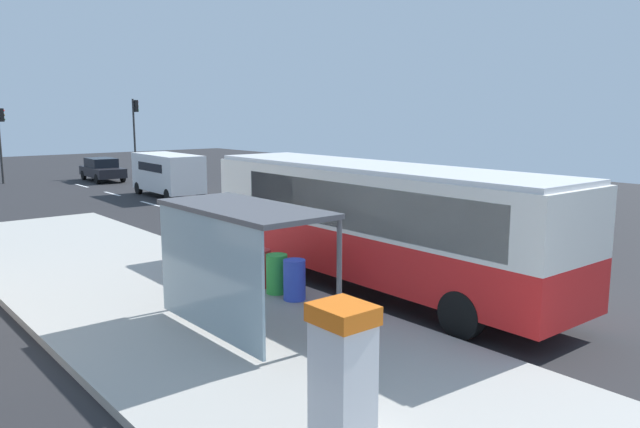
# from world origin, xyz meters

# --- Properties ---
(ground_plane) EXTENTS (56.00, 92.00, 0.04)m
(ground_plane) POSITION_xyz_m (0.00, 14.00, -0.02)
(ground_plane) COLOR #262628
(sidewalk_platform) EXTENTS (6.20, 30.00, 0.18)m
(sidewalk_platform) POSITION_xyz_m (-6.40, 2.00, 0.09)
(sidewalk_platform) COLOR #ADAAA3
(sidewalk_platform) RESTS_ON ground
(lane_stripe_seg_1) EXTENTS (0.16, 2.20, 0.01)m
(lane_stripe_seg_1) POSITION_xyz_m (0.25, -1.00, 0.01)
(lane_stripe_seg_1) COLOR silver
(lane_stripe_seg_1) RESTS_ON ground
(lane_stripe_seg_2) EXTENTS (0.16, 2.20, 0.01)m
(lane_stripe_seg_2) POSITION_xyz_m (0.25, 4.00, 0.01)
(lane_stripe_seg_2) COLOR silver
(lane_stripe_seg_2) RESTS_ON ground
(lane_stripe_seg_3) EXTENTS (0.16, 2.20, 0.01)m
(lane_stripe_seg_3) POSITION_xyz_m (0.25, 9.00, 0.01)
(lane_stripe_seg_3) COLOR silver
(lane_stripe_seg_3) RESTS_ON ground
(lane_stripe_seg_4) EXTENTS (0.16, 2.20, 0.01)m
(lane_stripe_seg_4) POSITION_xyz_m (0.25, 14.00, 0.01)
(lane_stripe_seg_4) COLOR silver
(lane_stripe_seg_4) RESTS_ON ground
(lane_stripe_seg_5) EXTENTS (0.16, 2.20, 0.01)m
(lane_stripe_seg_5) POSITION_xyz_m (0.25, 19.00, 0.01)
(lane_stripe_seg_5) COLOR silver
(lane_stripe_seg_5) RESTS_ON ground
(lane_stripe_seg_6) EXTENTS (0.16, 2.20, 0.01)m
(lane_stripe_seg_6) POSITION_xyz_m (0.25, 24.00, 0.01)
(lane_stripe_seg_6) COLOR silver
(lane_stripe_seg_6) RESTS_ON ground
(lane_stripe_seg_7) EXTENTS (0.16, 2.20, 0.01)m
(lane_stripe_seg_7) POSITION_xyz_m (0.25, 29.00, 0.01)
(lane_stripe_seg_7) COLOR silver
(lane_stripe_seg_7) RESTS_ON ground
(bus) EXTENTS (2.65, 11.04, 3.21)m
(bus) POSITION_xyz_m (-1.71, 1.23, 1.84)
(bus) COLOR red
(bus) RESTS_ON ground
(white_van) EXTENTS (2.19, 5.27, 2.30)m
(white_van) POSITION_xyz_m (2.20, 20.95, 1.34)
(white_van) COLOR white
(white_van) RESTS_ON ground
(sedan_near) EXTENTS (2.02, 4.48, 1.52)m
(sedan_near) POSITION_xyz_m (2.30, 30.96, 0.79)
(sedan_near) COLOR black
(sedan_near) RESTS_ON ground
(ticket_machine) EXTENTS (0.66, 0.76, 1.94)m
(ticket_machine) POSITION_xyz_m (-7.63, -4.23, 1.17)
(ticket_machine) COLOR silver
(ticket_machine) RESTS_ON sidewalk_platform
(recycling_bin_blue) EXTENTS (0.52, 0.52, 0.95)m
(recycling_bin_blue) POSITION_xyz_m (-4.20, 1.29, 0.66)
(recycling_bin_blue) COLOR blue
(recycling_bin_blue) RESTS_ON sidewalk_platform
(recycling_bin_green) EXTENTS (0.52, 0.52, 0.95)m
(recycling_bin_green) POSITION_xyz_m (-4.20, 1.99, 0.66)
(recycling_bin_green) COLOR green
(recycling_bin_green) RESTS_ON sidewalk_platform
(recycling_bin_red) EXTENTS (0.52, 0.52, 0.95)m
(recycling_bin_red) POSITION_xyz_m (-4.20, 2.69, 0.66)
(recycling_bin_red) COLOR red
(recycling_bin_red) RESTS_ON sidewalk_platform
(recycling_bin_orange) EXTENTS (0.52, 0.52, 0.95)m
(recycling_bin_orange) POSITION_xyz_m (-4.20, 3.39, 0.66)
(recycling_bin_orange) COLOR orange
(recycling_bin_orange) RESTS_ON sidewalk_platform
(traffic_light_near_side) EXTENTS (0.49, 0.28, 5.48)m
(traffic_light_near_side) POSITION_xyz_m (5.49, 32.71, 3.61)
(traffic_light_near_side) COLOR #2D2D2D
(traffic_light_near_side) RESTS_ON ground
(traffic_light_far_side) EXTENTS (0.49, 0.28, 4.86)m
(traffic_light_far_side) POSITION_xyz_m (-3.10, 33.51, 3.24)
(traffic_light_far_side) COLOR #2D2D2D
(traffic_light_far_side) RESTS_ON ground
(bus_shelter) EXTENTS (1.80, 4.00, 2.50)m
(bus_shelter) POSITION_xyz_m (-6.41, 0.43, 2.10)
(bus_shelter) COLOR #4C4C51
(bus_shelter) RESTS_ON sidewalk_platform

